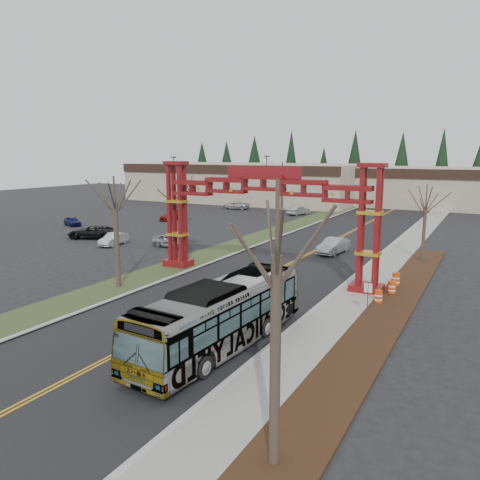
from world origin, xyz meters
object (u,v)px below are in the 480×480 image
Objects in this scene: parked_car_far_b at (235,205)px; bare_tree_right_near at (277,258)px; bare_tree_median_near at (115,209)px; light_pole_mid at (174,180)px; light_pole_near at (182,192)px; silver_sedan at (333,246)px; street_sign at (368,293)px; transit_bus at (221,315)px; retail_building_east at (463,187)px; parked_car_mid_a at (172,216)px; barrel_south at (379,297)px; barrel_north at (396,280)px; gateway_arch at (263,201)px; retail_building_west at (247,182)px; parked_car_far_a at (299,210)px; parked_car_near_c at (92,232)px; parked_car_near_a at (170,241)px; barrel_mid at (392,288)px; bare_tree_median_far at (282,181)px; parked_car_near_b at (113,239)px; parked_car_mid_b at (72,221)px; bare_tree_right_far at (426,207)px; light_pole_far at (267,178)px; bare_tree_median_mid at (181,198)px.

bare_tree_right_near is (34.39, -58.84, 5.90)m from parked_car_far_b.
light_pole_mid is (-23.17, 38.06, -0.41)m from bare_tree_median_near.
bare_tree_right_near is at bearing -50.86° from light_pole_near.
silver_sedan is 2.22× the size of street_sign.
silver_sedan is at bearing 98.10° from transit_bus.
silver_sedan is at bearing 104.40° from bare_tree_right_near.
parked_car_mid_a is at bearing -132.45° from retail_building_east.
light_pole_mid reaches higher than barrel_south.
barrel_north is (5.52, 15.31, -1.14)m from transit_bus.
gateway_arch reaches higher than barrel_south.
retail_building_west is at bearing 118.51° from bare_tree_right_near.
silver_sedan is 21.30m from light_pole_near.
barrel_south is at bearing -32.18° from light_pole_near.
gateway_arch is 39.29m from parked_car_far_a.
parked_car_near_c is at bearing 82.87° from parked_car_far_a.
parked_car_near_a reaches higher than barrel_mid.
bare_tree_right_near is (8.01, -31.20, 5.83)m from silver_sedan.
parked_car_far_a is 0.49× the size of bare_tree_median_far.
gateway_arch is 4.53× the size of parked_car_near_a.
parked_car_near_b reaches higher than parked_car_mid_b.
parked_car_far_a is 44.79m from bare_tree_median_near.
parked_car_near_c is at bearing -170.63° from bare_tree_right_far.
transit_bus is 1.42× the size of light_pole_near.
barrel_south is (43.50, -14.13, -0.15)m from parked_car_mid_b.
bare_tree_median_near reaches higher than parked_car_far_a.
retail_building_west is 8.52× the size of parked_car_near_c.
parked_car_near_a is at bearing -54.37° from light_pole_mid.
parked_car_near_b is (-21.62, -7.06, -0.12)m from silver_sedan.
parked_car_near_c is 35.39m from bare_tree_right_far.
light_pole_mid is (-5.41, 7.96, 4.59)m from parked_car_mid_a.
parked_car_near_b is 0.92× the size of parked_car_far_a.
silver_sedan is 0.50× the size of light_pole_mid.
parked_car_mid_b is 33.67m from parked_car_far_a.
barrel_mid is (29.27, -4.09, -0.16)m from parked_car_near_b.
light_pole_mid is (-41.17, -31.14, 1.73)m from retail_building_east.
retail_building_west is 5.76× the size of bare_tree_median_near.
bare_tree_right_near is at bearing -34.67° from bare_tree_median_near.
bare_tree_median_far is (22.00, -32.17, 2.44)m from retail_building_west.
light_pole_near reaches higher than bare_tree_right_far.
retail_building_west is 39.05m from bare_tree_median_far.
silver_sedan is 15.48m from barrel_south.
light_pole_near is (6.13, 9.09, 4.08)m from parked_car_near_c.
parked_car_mid_a is 21.81m from light_pole_far.
bare_tree_median_near is at bearing -133.07° from bare_tree_right_far.
light_pole_mid is (-31.17, 30.82, -0.74)m from gateway_arch.
parked_car_far_b is 42.20m from bare_tree_median_mid.
parked_car_near_c is at bearing 161.14° from bare_tree_median_mid.
gateway_arch reaches higher than bare_tree_median_mid.
barrel_mid is (23.33, -6.09, -0.20)m from parked_car_near_a.
bare_tree_median_near is 26.37m from bare_tree_right_far.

